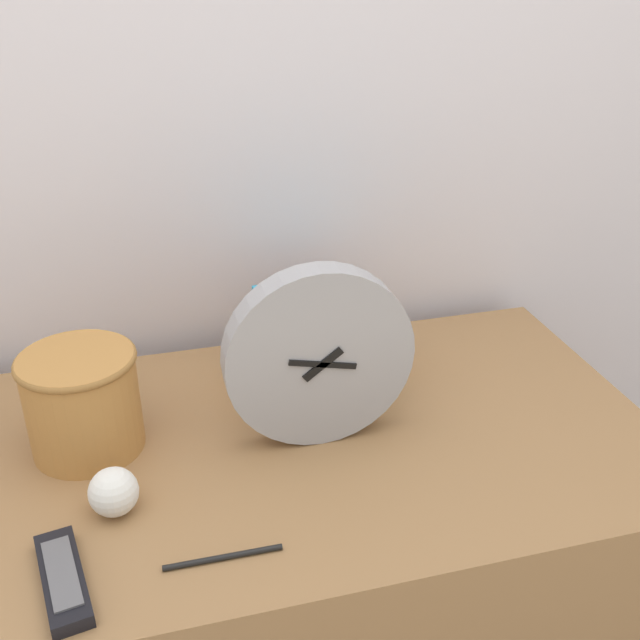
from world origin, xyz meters
name	(u,v)px	position (x,y,z in m)	size (l,w,h in m)	color
wall_back	(178,89)	(0.00, 0.73, 1.20)	(6.00, 0.04, 2.40)	silver
desk	(241,610)	(0.00, 0.33, 0.36)	(1.38, 0.66, 0.72)	olive
desk_clock	(319,357)	(0.14, 0.32, 0.87)	(0.29, 0.05, 0.29)	#99999E
book_stack	(319,339)	(0.19, 0.50, 0.80)	(0.24, 0.21, 0.16)	yellow
basket	(82,399)	(-0.21, 0.39, 0.81)	(0.18, 0.18, 0.16)	#B27A3D
tv_remote	(63,579)	(-0.24, 0.11, 0.73)	(0.08, 0.17, 0.02)	black
crumpled_paper_ball	(114,492)	(-0.17, 0.23, 0.76)	(0.07, 0.07, 0.07)	white
pen	(223,557)	(-0.04, 0.10, 0.73)	(0.16, 0.01, 0.01)	black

